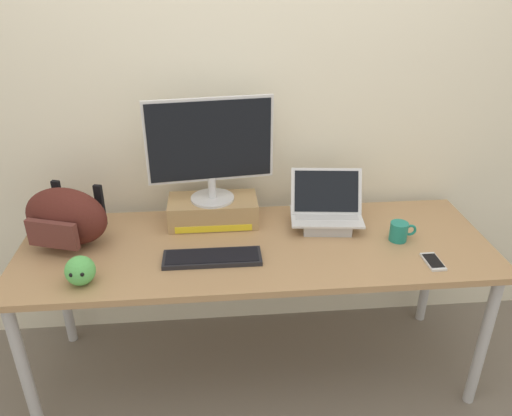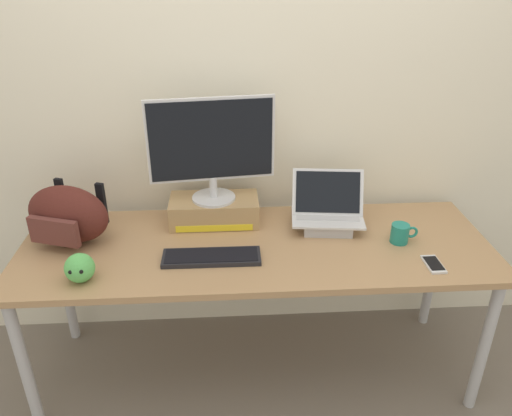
# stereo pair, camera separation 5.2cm
# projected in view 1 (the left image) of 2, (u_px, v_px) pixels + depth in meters

# --- Properties ---
(ground_plane) EXTENTS (20.00, 20.00, 0.00)m
(ground_plane) POSITION_uv_depth(u_px,v_px,m) (256.00, 367.00, 2.56)
(ground_plane) COLOR #70665B
(back_wall) EXTENTS (7.00, 0.10, 2.60)m
(back_wall) POSITION_uv_depth(u_px,v_px,m) (247.00, 93.00, 2.38)
(back_wall) COLOR silver
(back_wall) RESTS_ON ground
(desk) EXTENTS (2.09, 0.72, 0.74)m
(desk) POSITION_uv_depth(u_px,v_px,m) (256.00, 256.00, 2.26)
(desk) COLOR #A87F56
(desk) RESTS_ON ground
(toner_box_yellow) EXTENTS (0.42, 0.21, 0.12)m
(toner_box_yellow) POSITION_uv_depth(u_px,v_px,m) (213.00, 211.00, 2.38)
(toner_box_yellow) COLOR #A88456
(toner_box_yellow) RESTS_ON desk
(desktop_monitor) EXTENTS (0.57, 0.20, 0.49)m
(desktop_monitor) POSITION_uv_depth(u_px,v_px,m) (210.00, 147.00, 2.23)
(desktop_monitor) COLOR silver
(desktop_monitor) RESTS_ON toner_box_yellow
(open_laptop) EXTENTS (0.35, 0.26, 0.26)m
(open_laptop) POSITION_uv_depth(u_px,v_px,m) (326.00, 215.00, 2.35)
(open_laptop) COLOR #ADADB2
(open_laptop) RESTS_ON desk
(external_keyboard) EXTENTS (0.42, 0.13, 0.02)m
(external_keyboard) POSITION_uv_depth(u_px,v_px,m) (212.00, 258.00, 2.11)
(external_keyboard) COLOR black
(external_keyboard) RESTS_ON desk
(messenger_backpack) EXTENTS (0.42, 0.31, 0.26)m
(messenger_backpack) POSITION_uv_depth(u_px,v_px,m) (66.00, 217.00, 2.18)
(messenger_backpack) COLOR #4C1E19
(messenger_backpack) RESTS_ON desk
(coffee_mug) EXTENTS (0.12, 0.08, 0.09)m
(coffee_mug) POSITION_uv_depth(u_px,v_px,m) (399.00, 231.00, 2.24)
(coffee_mug) COLOR #1E7F70
(coffee_mug) RESTS_ON desk
(cell_phone) EXTENTS (0.07, 0.13, 0.01)m
(cell_phone) POSITION_uv_depth(u_px,v_px,m) (433.00, 262.00, 2.09)
(cell_phone) COLOR silver
(cell_phone) RESTS_ON desk
(plush_toy) EXTENTS (0.12, 0.12, 0.12)m
(plush_toy) POSITION_uv_depth(u_px,v_px,m) (80.00, 271.00, 1.94)
(plush_toy) COLOR #56B256
(plush_toy) RESTS_ON desk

